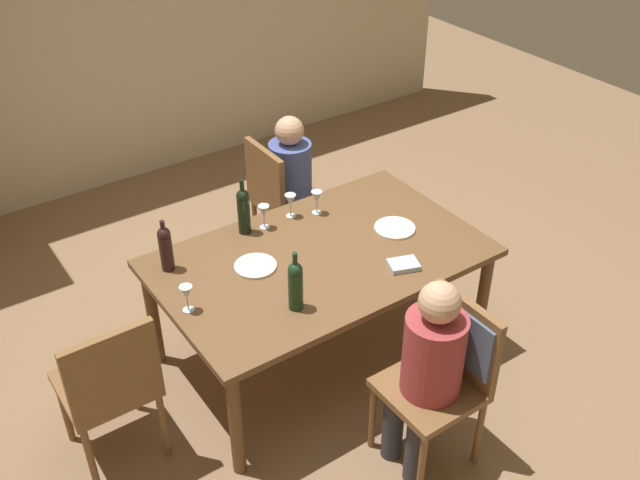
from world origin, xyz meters
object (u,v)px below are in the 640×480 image
at_px(wine_bottle_tall_green, 244,210).
at_px(wine_glass_far, 317,198).
at_px(person_man_bearded, 294,178).
at_px(chair_near, 451,360).
at_px(wine_bottle_short_olive, 295,284).
at_px(dining_table, 320,265).
at_px(handbag, 93,391).
at_px(dinner_plate_host, 395,228).
at_px(dinner_plate_guest_left, 255,266).
at_px(wine_glass_centre, 264,212).
at_px(wine_glass_near_left, 290,201).
at_px(person_woman_host, 428,365).
at_px(chair_far_right, 280,196).
at_px(wine_bottle_dark_red, 166,247).
at_px(chair_left_end, 110,384).
at_px(wine_glass_near_right, 186,293).

relative_size(wine_bottle_tall_green, wine_glass_far, 2.32).
relative_size(person_man_bearded, wine_bottle_tall_green, 3.16).
height_order(chair_near, wine_bottle_tall_green, wine_bottle_tall_green).
bearing_deg(wine_bottle_short_olive, dining_table, 40.48).
xyz_separation_m(wine_bottle_short_olive, handbag, (-0.93, 0.66, -0.76)).
distance_m(dinner_plate_host, dinner_plate_guest_left, 0.87).
xyz_separation_m(chair_near, wine_glass_far, (0.11, 1.31, 0.23)).
xyz_separation_m(wine_glass_centre, dinner_plate_guest_left, (-0.24, -0.31, -0.10)).
distance_m(wine_bottle_tall_green, wine_glass_near_left, 0.31).
bearing_deg(person_woman_host, wine_bottle_short_olive, 27.68).
relative_size(chair_far_right, wine_glass_near_left, 6.17).
height_order(dinner_plate_guest_left, handbag, dinner_plate_guest_left).
distance_m(dining_table, wine_bottle_dark_red, 0.86).
height_order(wine_bottle_short_olive, wine_glass_far, wine_bottle_short_olive).
bearing_deg(chair_far_right, wine_bottle_short_olive, -28.58).
distance_m(chair_far_right, wine_bottle_short_olive, 1.46).
relative_size(wine_glass_near_left, wine_glass_far, 1.00).
relative_size(person_woman_host, person_man_bearded, 1.02).
distance_m(chair_left_end, dinner_plate_host, 1.80).
relative_size(person_woman_host, wine_glass_far, 7.45).
xyz_separation_m(wine_bottle_dark_red, wine_glass_near_left, (0.83, 0.07, -0.04)).
height_order(dinner_plate_host, handbag, dinner_plate_host).
relative_size(dining_table, wine_glass_near_left, 12.15).
height_order(dining_table, chair_far_right, chair_far_right).
height_order(person_man_bearded, wine_bottle_short_olive, person_man_bearded).
distance_m(chair_far_right, wine_glass_near_left, 0.63).
bearing_deg(dining_table, chair_far_right, 71.18).
relative_size(dining_table, person_man_bearded, 1.66).
distance_m(chair_near, person_woman_host, 0.16).
xyz_separation_m(wine_glass_near_left, handbag, (-1.37, -0.08, -0.72)).
xyz_separation_m(person_woman_host, wine_bottle_tall_green, (-0.20, 1.38, 0.23)).
xyz_separation_m(person_man_bearded, wine_glass_near_right, (-1.25, -0.96, 0.19)).
height_order(person_man_bearded, wine_glass_near_left, person_man_bearded).
bearing_deg(wine_glass_centre, wine_glass_far, -6.90).
bearing_deg(chair_left_end, chair_near, -31.16).
bearing_deg(wine_bottle_tall_green, dinner_plate_host, -32.81).
xyz_separation_m(wine_glass_near_left, wine_glass_far, (0.15, -0.06, 0.00)).
xyz_separation_m(chair_left_end, wine_glass_near_right, (0.47, 0.07, 0.29)).
bearing_deg(person_woman_host, wine_glass_far, -11.17).
distance_m(dining_table, wine_glass_far, 0.47).
bearing_deg(handbag, chair_far_right, 20.15).
distance_m(wine_bottle_dark_red, wine_bottle_short_olive, 0.77).
distance_m(wine_glass_centre, handbag, 1.38).
bearing_deg(dinner_plate_guest_left, dining_table, -16.63).
bearing_deg(chair_left_end, wine_glass_centre, 23.08).
relative_size(chair_left_end, dinner_plate_host, 3.82).
distance_m(chair_left_end, handbag, 0.61).
height_order(wine_bottle_tall_green, wine_glass_centre, wine_bottle_tall_green).
bearing_deg(wine_bottle_short_olive, wine_glass_centre, 70.96).
relative_size(person_man_bearded, wine_glass_near_left, 7.32).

